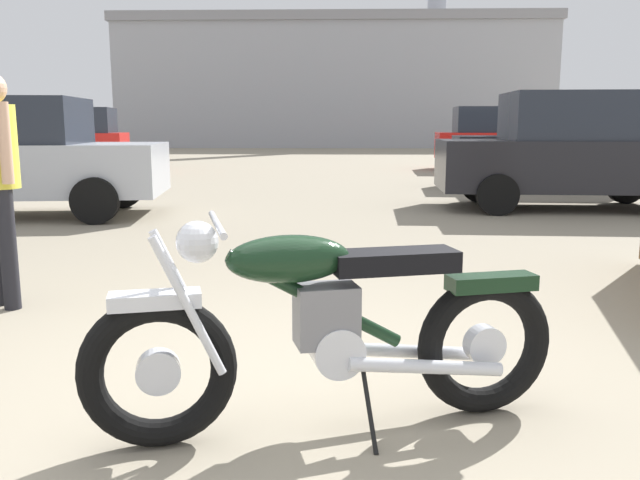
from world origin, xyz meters
The scene contains 8 objects.
ground_plane centered at (0.00, 0.00, 0.00)m, with size 80.00×80.00×0.00m, color gray.
vintage_motorcycle centered at (0.28, -0.29, 0.45)m, with size 2.07×0.63×0.94m.
dark_sedan_left centered at (-3.66, 6.66, 0.84)m, with size 4.23×1.98×1.67m.
red_hatchback_near centered at (4.66, 6.92, 0.92)m, with size 4.09×2.23×1.78m.
white_estate_far centered at (5.80, 10.17, 0.92)m, with size 4.12×2.31×1.78m.
pale_sedan_back centered at (6.58, 15.62, 0.92)m, with size 4.11×2.27×1.78m.
blue_hatchback_right centered at (-6.29, 15.66, 0.94)m, with size 4.80×2.20×1.74m.
industrial_building centered at (3.71, 36.98, 3.65)m, with size 24.84×11.14×16.18m.
Camera 1 is at (0.07, -2.98, 1.31)m, focal length 37.03 mm.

